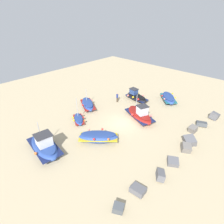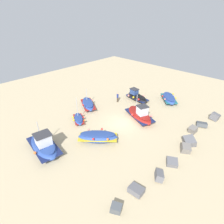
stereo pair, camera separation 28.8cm
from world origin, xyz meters
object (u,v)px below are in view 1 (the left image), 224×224
at_px(fishing_boat_5, 88,104).
at_px(fishing_boat_0, 44,145).
at_px(fishing_boat_1, 168,98).
at_px(fishing_boat_4, 79,119).
at_px(fishing_boat_3, 136,97).
at_px(fishing_boat_6, 98,137).
at_px(fishing_boat_2, 140,114).
at_px(person_walking, 117,97).

bearing_deg(fishing_boat_5, fishing_boat_0, -37.75).
bearing_deg(fishing_boat_1, fishing_boat_4, -66.31).
relative_size(fishing_boat_3, fishing_boat_5, 0.96).
bearing_deg(fishing_boat_6, fishing_boat_0, 17.48).
height_order(fishing_boat_0, fishing_boat_2, fishing_boat_0).
bearing_deg(fishing_boat_6, fishing_boat_2, -135.00).
relative_size(fishing_boat_1, fishing_boat_4, 1.28).
bearing_deg(fishing_boat_5, fishing_boat_4, -29.59).
height_order(fishing_boat_0, person_walking, fishing_boat_0).
relative_size(fishing_boat_2, fishing_boat_4, 1.66).
xyz_separation_m(fishing_boat_2, fishing_boat_4, (6.53, -5.83, -0.35)).
bearing_deg(fishing_boat_1, fishing_boat_3, -95.42).
bearing_deg(fishing_boat_6, fishing_boat_5, -74.31).
height_order(fishing_boat_4, person_walking, fishing_boat_4).
bearing_deg(fishing_boat_6, person_walking, -101.70).
bearing_deg(fishing_boat_3, fishing_boat_5, 69.65).
relative_size(fishing_boat_1, fishing_boat_6, 0.93).
bearing_deg(fishing_boat_5, fishing_boat_1, 80.78).
xyz_separation_m(fishing_boat_4, person_walking, (-8.39, -0.20, 0.59)).
xyz_separation_m(fishing_boat_1, fishing_boat_4, (14.65, -5.94, -0.20)).
relative_size(fishing_boat_2, fishing_boat_6, 1.20).
bearing_deg(person_walking, fishing_boat_4, -67.10).
xyz_separation_m(fishing_boat_1, fishing_boat_5, (10.96, -8.29, -0.03)).
bearing_deg(fishing_boat_5, fishing_boat_6, -4.43).
xyz_separation_m(fishing_boat_0, fishing_boat_6, (-5.32, 3.14, -0.14)).
bearing_deg(fishing_boat_0, fishing_boat_3, 100.11).
xyz_separation_m(fishing_boat_4, fishing_boat_5, (-3.69, -2.35, 0.17)).
relative_size(fishing_boat_2, fishing_boat_3, 1.26).
xyz_separation_m(fishing_boat_0, fishing_boat_5, (-10.24, -4.64, -0.27)).
height_order(fishing_boat_3, person_walking, fishing_boat_3).
xyz_separation_m(fishing_boat_5, fishing_boat_6, (4.92, 7.77, 0.13)).
distance_m(fishing_boat_0, fishing_boat_3, 17.79).
xyz_separation_m(fishing_boat_0, fishing_boat_3, (-17.78, -0.60, -0.16)).
bearing_deg(fishing_boat_0, fishing_boat_6, 67.65).
distance_m(fishing_boat_2, fishing_boat_6, 7.76).
bearing_deg(person_walking, fishing_boat_5, -93.06).
relative_size(fishing_boat_1, fishing_boat_3, 0.97).
xyz_separation_m(fishing_boat_2, fishing_boat_5, (2.84, -8.18, -0.18)).
height_order(fishing_boat_2, person_walking, fishing_boat_2).
distance_m(fishing_boat_4, person_walking, 8.42).
distance_m(fishing_boat_1, fishing_boat_3, 5.46).
height_order(fishing_boat_1, fishing_boat_3, fishing_boat_3).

